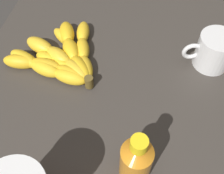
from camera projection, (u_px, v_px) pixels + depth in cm
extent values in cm
cube|color=#38332D|center=(121.00, 101.00, 63.10)|extent=(79.80, 72.33, 3.09)
ellipsoid|color=yellow|center=(85.00, 68.00, 64.80)|extent=(8.21, 6.09, 3.26)
ellipsoid|color=yellow|center=(83.00, 49.00, 68.27)|extent=(8.16, 5.35, 3.26)
ellipsoid|color=yellow|center=(83.00, 32.00, 71.79)|extent=(7.98, 4.51, 3.26)
ellipsoid|color=yellow|center=(84.00, 68.00, 64.92)|extent=(8.00, 6.20, 2.84)
ellipsoid|color=yellow|center=(75.00, 51.00, 68.15)|extent=(7.61, 7.10, 2.84)
ellipsoid|color=yellow|center=(63.00, 37.00, 71.04)|extent=(6.93, 7.72, 2.84)
ellipsoid|color=yellow|center=(80.00, 68.00, 64.39)|extent=(8.41, 7.96, 3.77)
ellipsoid|color=yellow|center=(71.00, 50.00, 67.72)|extent=(8.67, 7.26, 3.77)
ellipsoid|color=yellow|center=(67.00, 33.00, 71.26)|extent=(8.68, 6.35, 3.77)
ellipsoid|color=yellow|center=(76.00, 70.00, 64.00)|extent=(7.61, 8.54, 3.76)
ellipsoid|color=yellow|center=(58.00, 57.00, 66.49)|extent=(7.02, 8.66, 3.76)
ellipsoid|color=yellow|center=(40.00, 46.00, 68.62)|extent=(6.32, 8.64, 3.76)
ellipsoid|color=yellow|center=(77.00, 74.00, 63.81)|extent=(5.56, 6.52, 3.03)
ellipsoid|color=yellow|center=(63.00, 65.00, 65.45)|extent=(4.98, 6.50, 3.03)
ellipsoid|color=yellow|center=(47.00, 58.00, 66.74)|extent=(4.28, 6.33, 3.03)
ellipsoid|color=gold|center=(71.00, 74.00, 63.46)|extent=(5.82, 8.92, 3.52)
ellipsoid|color=gold|center=(46.00, 66.00, 64.95)|extent=(4.39, 8.58, 3.52)
ellipsoid|color=gold|center=(20.00, 61.00, 65.73)|extent=(4.22, 8.52, 3.52)
ellipsoid|color=yellow|center=(70.00, 77.00, 63.04)|extent=(4.57, 8.45, 3.49)
ellipsoid|color=yellow|center=(45.00, 69.00, 64.47)|extent=(5.40, 8.66, 3.49)
ellipsoid|color=yellow|center=(24.00, 59.00, 66.28)|extent=(6.16, 8.76, 3.49)
cylinder|color=brown|center=(89.00, 82.00, 62.10)|extent=(2.00, 2.00, 3.00)
cylinder|color=orange|center=(136.00, 162.00, 48.57)|extent=(5.68, 5.68, 8.70)
cone|color=orange|center=(138.00, 150.00, 44.22)|extent=(5.68, 5.68, 2.02)
cylinder|color=yellow|center=(139.00, 144.00, 42.41)|extent=(2.87, 2.87, 2.45)
cylinder|color=silver|center=(215.00, 51.00, 64.43)|extent=(8.63, 8.63, 8.38)
torus|color=silver|center=(192.00, 51.00, 63.78)|extent=(2.28, 4.78, 4.69)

